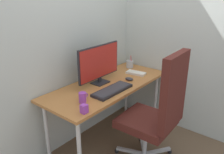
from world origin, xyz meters
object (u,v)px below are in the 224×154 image
(pen_holder, at_px, (130,64))
(desk_clamp_accessory, at_px, (84,109))
(keyboard, at_px, (112,90))
(coffee_mug, at_px, (83,97))
(monitor, at_px, (99,63))
(mouse, at_px, (129,79))
(notebook, at_px, (136,73))
(office_chair, at_px, (158,111))

(pen_holder, distance_m, desk_clamp_accessory, 1.31)
(keyboard, xyz_separation_m, coffee_mug, (-0.36, 0.06, 0.03))
(desk_clamp_accessory, bearing_deg, coffee_mug, 48.96)
(monitor, height_order, mouse, monitor)
(monitor, distance_m, desk_clamp_accessory, 0.71)
(pen_holder, relative_size, coffee_mug, 1.70)
(monitor, relative_size, mouse, 6.12)
(notebook, bearing_deg, mouse, -173.64)
(desk_clamp_accessory, bearing_deg, keyboard, 10.12)
(office_chair, xyz_separation_m, mouse, (0.28, 0.54, 0.10))
(pen_holder, bearing_deg, office_chair, -129.84)
(pen_holder, height_order, coffee_mug, pen_holder)
(notebook, xyz_separation_m, coffee_mug, (-0.96, -0.04, 0.04))
(desk_clamp_accessory, bearing_deg, office_chair, -35.30)
(office_chair, relative_size, notebook, 5.16)
(monitor, relative_size, coffee_mug, 5.87)
(monitor, xyz_separation_m, coffee_mug, (-0.46, -0.20, -0.18))
(keyboard, relative_size, coffee_mug, 4.59)
(keyboard, bearing_deg, office_chair, -80.56)
(notebook, height_order, coffee_mug, coffee_mug)
(monitor, relative_size, keyboard, 1.28)
(monitor, xyz_separation_m, mouse, (0.27, -0.22, -0.22))
(keyboard, relative_size, pen_holder, 2.70)
(office_chair, xyz_separation_m, pen_holder, (0.67, 0.80, 0.14))
(coffee_mug, xyz_separation_m, desk_clamp_accessory, (-0.13, -0.15, -0.01))
(office_chair, height_order, desk_clamp_accessory, office_chair)
(coffee_mug, bearing_deg, keyboard, -9.97)
(keyboard, distance_m, desk_clamp_accessory, 0.50)
(notebook, distance_m, coffee_mug, 0.96)
(mouse, distance_m, pen_holder, 0.46)
(keyboard, relative_size, notebook, 2.05)
(monitor, distance_m, mouse, 0.41)
(notebook, bearing_deg, desk_clamp_accessory, -177.90)
(office_chair, relative_size, coffee_mug, 11.55)
(monitor, bearing_deg, coffee_mug, -156.63)
(pen_holder, relative_size, desk_clamp_accessory, 2.32)
(pen_holder, bearing_deg, keyboard, -158.00)
(monitor, bearing_deg, keyboard, -110.04)
(mouse, xyz_separation_m, pen_holder, (0.38, 0.26, 0.03))
(monitor, height_order, coffee_mug, monitor)
(keyboard, height_order, desk_clamp_accessory, desk_clamp_accessory)
(mouse, height_order, pen_holder, pen_holder)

